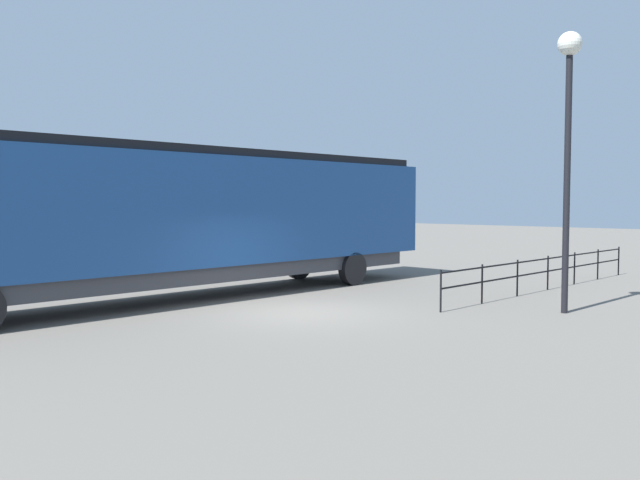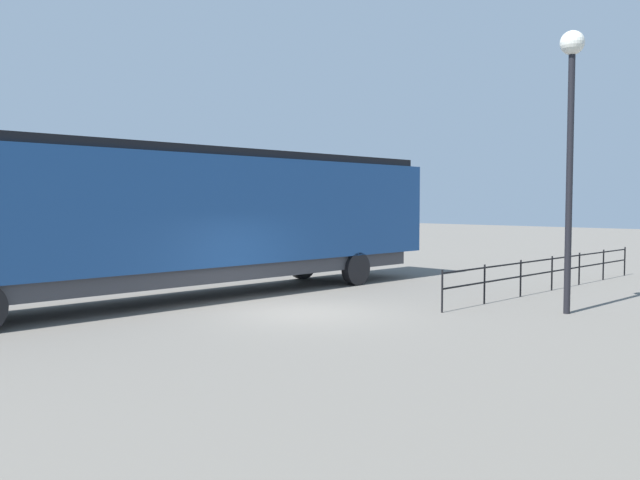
# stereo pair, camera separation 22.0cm
# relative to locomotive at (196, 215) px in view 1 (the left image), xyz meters

# --- Properties ---
(ground_plane) EXTENTS (120.00, 120.00, 0.00)m
(ground_plane) POSITION_rel_locomotive_xyz_m (4.01, 0.25, -2.40)
(ground_plane) COLOR #666059
(locomotive) EXTENTS (2.89, 18.41, 4.29)m
(locomotive) POSITION_rel_locomotive_xyz_m (0.00, 0.00, 0.00)
(locomotive) COLOR navy
(locomotive) RESTS_ON ground_plane
(lamp_post) EXTENTS (0.59, 0.59, 6.92)m
(lamp_post) POSITION_rel_locomotive_xyz_m (8.82, 4.79, 2.70)
(lamp_post) COLOR black
(lamp_post) RESTS_ON ground_plane
(platform_fence) EXTENTS (0.05, 12.01, 1.08)m
(platform_fence) POSITION_rel_locomotive_xyz_m (6.54, 8.70, -1.69)
(platform_fence) COLOR black
(platform_fence) RESTS_ON ground_plane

